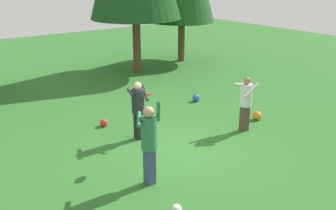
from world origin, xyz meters
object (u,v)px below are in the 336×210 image
at_px(person_catcher, 138,106).
at_px(frisbee, 148,95).
at_px(person_bystander, 246,99).
at_px(ball_white, 177,209).
at_px(ball_red, 104,123).
at_px(ball_blue, 196,98).
at_px(ball_orange, 257,115).
at_px(person_thrower, 149,138).

distance_m(person_catcher, frisbee, 1.36).
bearing_deg(person_bystander, ball_white, 30.58).
xyz_separation_m(person_bystander, ball_red, (-3.12, 2.68, -0.83)).
height_order(person_catcher, person_bystander, person_catcher).
distance_m(ball_red, ball_white, 4.80).
distance_m(frisbee, ball_blue, 4.76).
relative_size(person_bystander, ball_white, 7.81).
relative_size(person_catcher, ball_orange, 5.92).
bearing_deg(ball_orange, person_catcher, 164.80).
height_order(person_thrower, ball_white, person_thrower).
bearing_deg(ball_blue, person_catcher, -156.33).
height_order(person_catcher, ball_orange, person_catcher).
bearing_deg(ball_blue, person_bystander, -101.57).
xyz_separation_m(ball_blue, ball_white, (-4.61, -4.81, -0.03)).
bearing_deg(person_catcher, ball_blue, 133.40).
xyz_separation_m(person_catcher, frisbee, (-0.40, -1.11, 0.67)).
xyz_separation_m(ball_red, ball_white, (-0.92, -4.71, -0.01)).
xyz_separation_m(person_catcher, person_bystander, (2.75, -1.33, -0.02)).
bearing_deg(ball_orange, person_bystander, -161.11).
distance_m(person_thrower, ball_orange, 4.98).
height_order(ball_blue, ball_orange, ball_orange).
distance_m(person_catcher, person_bystander, 3.05).
relative_size(ball_orange, ball_red, 1.19).
xyz_separation_m(person_thrower, person_bystander, (3.82, 0.79, -0.12)).
relative_size(ball_red, ball_white, 1.13).
distance_m(ball_orange, ball_white, 5.51).
xyz_separation_m(ball_orange, ball_red, (-4.06, 2.36, -0.02)).
xyz_separation_m(person_thrower, person_catcher, (1.07, 2.12, -0.11)).
xyz_separation_m(person_bystander, ball_white, (-4.04, -2.03, -0.84)).
relative_size(person_catcher, ball_red, 7.03).
bearing_deg(ball_white, person_thrower, 79.69).
bearing_deg(frisbee, person_bystander, -3.98).
xyz_separation_m(person_catcher, ball_white, (-1.29, -3.35, -0.85)).
bearing_deg(person_bystander, person_catcher, -21.78).
bearing_deg(ball_white, frisbee, 68.20).
bearing_deg(ball_white, ball_blue, 46.18).
height_order(ball_blue, ball_white, ball_blue).
bearing_deg(person_catcher, person_thrower, -7.09).
bearing_deg(person_bystander, ball_red, -36.68).
relative_size(ball_blue, ball_orange, 0.95).
bearing_deg(person_bystander, ball_blue, -97.59).
relative_size(frisbee, ball_orange, 1.05).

